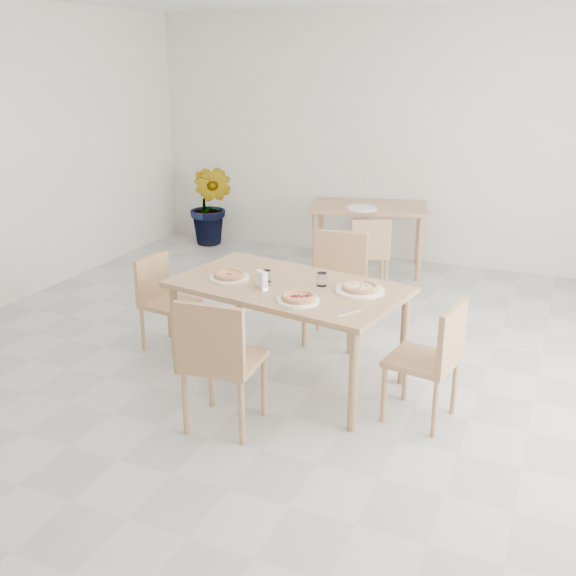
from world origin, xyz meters
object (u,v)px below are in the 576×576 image
at_px(chair_south, 219,356).
at_px(second_table, 369,214).
at_px(pizza_margherita, 229,275).
at_px(tumbler_a, 322,279).
at_px(main_table, 288,294).
at_px(chair_north, 337,279).
at_px(pizza_mushroom, 360,287).
at_px(tumbler_b, 266,276).
at_px(chair_back_n, 369,213).
at_px(plate_pepperoni, 298,300).
at_px(pizza_pepperoni, 298,297).
at_px(plate_margherita, 229,278).
at_px(plate_mushroom, 360,290).
at_px(chair_east, 434,355).
at_px(plate_empty, 362,208).
at_px(chair_back_s, 369,250).
at_px(potted_plant, 211,205).
at_px(napkin_holder, 262,280).
at_px(chair_west, 163,295).

xyz_separation_m(chair_south, second_table, (-0.14, 3.67, 0.12)).
bearing_deg(pizza_margherita, tumbler_a, 10.64).
bearing_deg(pizza_margherita, main_table, 7.14).
height_order(chair_north, tumbler_a, chair_north).
distance_m(chair_south, tumbler_a, 1.02).
bearing_deg(pizza_mushroom, tumbler_b, -174.52).
bearing_deg(chair_back_n, plate_pepperoni, -114.10).
bearing_deg(pizza_pepperoni, plate_margherita, 159.85).
bearing_deg(pizza_pepperoni, plate_mushroom, 48.32).
xyz_separation_m(chair_east, pizza_mushroom, (-0.59, 0.26, 0.30)).
relative_size(plate_mushroom, plate_empty, 1.06).
distance_m(chair_east, plate_margherita, 1.59).
relative_size(plate_mushroom, plate_pepperoni, 1.19).
bearing_deg(chair_north, pizza_mushroom, -64.84).
relative_size(plate_mushroom, chair_back_s, 0.44).
bearing_deg(pizza_mushroom, plate_mushroom, 0.00).
xyz_separation_m(main_table, tumbler_b, (-0.17, -0.00, 0.12)).
distance_m(tumbler_b, chair_back_s, 2.13).
xyz_separation_m(pizza_pepperoni, second_table, (-0.45, 3.11, -0.13)).
bearing_deg(chair_east, chair_north, -126.25).
distance_m(tumbler_b, potted_plant, 3.79).
bearing_deg(pizza_margherita, napkin_holder, -15.91).
bearing_deg(main_table, chair_south, -87.23).
height_order(pizza_mushroom, tumbler_b, tumbler_b).
height_order(napkin_holder, chair_back_n, napkin_holder).
distance_m(pizza_pepperoni, plate_empty, 2.91).
bearing_deg(potted_plant, second_table, -6.68).
bearing_deg(chair_south, potted_plant, -64.30).
bearing_deg(chair_north, tumbler_b, -109.06).
distance_m(plate_pepperoni, plate_empty, 2.91).
relative_size(plate_mushroom, pizza_pepperoni, 1.23).
xyz_separation_m(chair_back_n, potted_plant, (-1.92, -0.48, 0.02)).
bearing_deg(second_table, plate_margherita, -108.18).
height_order(pizza_margherita, napkin_holder, napkin_holder).
bearing_deg(pizza_mushroom, tumbler_a, 178.02).
height_order(napkin_holder, second_table, napkin_holder).
xyz_separation_m(pizza_mushroom, tumbler_b, (-0.69, -0.07, 0.01)).
xyz_separation_m(pizza_pepperoni, plate_empty, (-0.46, 2.87, -0.02)).
distance_m(chair_east, plate_mushroom, 0.70).
bearing_deg(chair_west, napkin_holder, -97.07).
relative_size(pizza_mushroom, pizza_pepperoni, 1.14).
bearing_deg(chair_back_n, second_table, -107.18).
xyz_separation_m(chair_north, second_table, (-0.31, 1.93, 0.12)).
xyz_separation_m(chair_south, napkin_holder, (-0.04, 0.71, 0.28)).
height_order(chair_north, tumbler_b, chair_north).
bearing_deg(chair_west, tumbler_b, -89.97).
distance_m(chair_back_n, plate_empty, 1.02).
bearing_deg(tumbler_a, plate_pepperoni, -94.53).
height_order(plate_margherita, pizza_mushroom, pizza_mushroom).
distance_m(chair_north, tumbler_a, 0.86).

